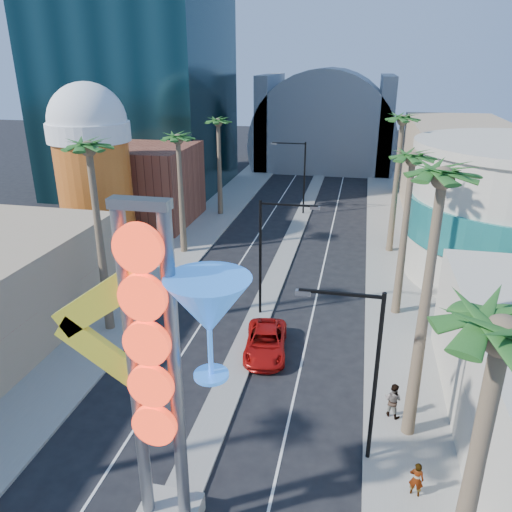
{
  "coord_description": "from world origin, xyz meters",
  "views": [
    {
      "loc": [
        5.98,
        -9.5,
        16.15
      ],
      "look_at": [
        -0.14,
        19.3,
        4.51
      ],
      "focal_mm": 35.0,
      "sensor_mm": 36.0,
      "label": 1
    }
  ],
  "objects": [
    {
      "name": "brick_filler_west",
      "position": [
        -16.0,
        38.0,
        4.0
      ],
      "size": [
        10.0,
        10.0,
        8.0
      ],
      "primitive_type": "cube",
      "color": "brown",
      "rests_on": "ground"
    },
    {
      "name": "filler_east",
      "position": [
        16.0,
        48.0,
        5.0
      ],
      "size": [
        10.0,
        20.0,
        10.0
      ],
      "primitive_type": "cube",
      "color": "tan",
      "rests_on": "ground"
    },
    {
      "name": "pedestrian_b",
      "position": [
        8.3,
        10.99,
        1.03
      ],
      "size": [
        1.07,
        0.99,
        1.77
      ],
      "primitive_type": "imported",
      "rotation": [
        0.0,
        0.0,
        2.67
      ],
      "color": "gray",
      "rests_on": "sidewalk_east"
    },
    {
      "name": "beer_mug",
      "position": [
        -17.0,
        30.0,
        7.84
      ],
      "size": [
        7.0,
        7.0,
        14.5
      ],
      "color": "#C25019",
      "rests_on": "ground"
    },
    {
      "name": "palm_4",
      "position": [
        9.0,
        0.0,
        10.38
      ],
      "size": [
        2.4,
        2.4,
        12.2
      ],
      "color": "brown",
      "rests_on": "ground"
    },
    {
      "name": "palm_6",
      "position": [
        9.0,
        22.0,
        9.93
      ],
      "size": [
        2.4,
        2.4,
        11.7
      ],
      "color": "brown",
      "rests_on": "ground"
    },
    {
      "name": "pedestrian_a",
      "position": [
        9.01,
        6.34,
        0.92
      ],
      "size": [
        0.63,
        0.48,
        1.54
      ],
      "primitive_type": "imported",
      "rotation": [
        0.0,
        0.0,
        2.92
      ],
      "color": "gray",
      "rests_on": "sidewalk_east"
    },
    {
      "name": "sidewalk_west",
      "position": [
        -9.5,
        35.0,
        0.07
      ],
      "size": [
        5.0,
        100.0,
        0.15
      ],
      "primitive_type": "cube",
      "color": "gray",
      "rests_on": "ground"
    },
    {
      "name": "palm_1",
      "position": [
        -9.0,
        16.0,
        10.82
      ],
      "size": [
        2.4,
        2.4,
        12.7
      ],
      "color": "brown",
      "rests_on": "ground"
    },
    {
      "name": "palm_2",
      "position": [
        -9.0,
        30.0,
        9.48
      ],
      "size": [
        2.4,
        2.4,
        11.2
      ],
      "color": "brown",
      "rests_on": "ground"
    },
    {
      "name": "red_pickup",
      "position": [
        1.28,
        15.37,
        0.71
      ],
      "size": [
        2.98,
        5.35,
        1.42
      ],
      "primitive_type": "imported",
      "rotation": [
        0.0,
        0.0,
        0.13
      ],
      "color": "#B6110E",
      "rests_on": "ground"
    },
    {
      "name": "streetlight_1",
      "position": [
        -0.55,
        44.0,
        4.88
      ],
      "size": [
        3.79,
        0.25,
        8.0
      ],
      "color": "black",
      "rests_on": "ground"
    },
    {
      "name": "canopy",
      "position": [
        0.0,
        72.0,
        4.31
      ],
      "size": [
        22.0,
        16.0,
        22.0
      ],
      "color": "slate",
      "rests_on": "ground"
    },
    {
      "name": "streetlight_2",
      "position": [
        6.72,
        8.0,
        4.83
      ],
      "size": [
        3.45,
        0.25,
        8.0
      ],
      "color": "black",
      "rests_on": "ground"
    },
    {
      "name": "neon_sign",
      "position": [
        0.82,
        2.96,
        7.31
      ],
      "size": [
        6.53,
        2.6,
        12.55
      ],
      "color": "gray",
      "rests_on": "ground"
    },
    {
      "name": "streetlight_0",
      "position": [
        0.55,
        20.0,
        4.88
      ],
      "size": [
        3.79,
        0.25,
        8.0
      ],
      "color": "black",
      "rests_on": "ground"
    },
    {
      "name": "median",
      "position": [
        0.0,
        38.0,
        0.07
      ],
      "size": [
        1.6,
        84.0,
        0.15
      ],
      "primitive_type": "cube",
      "color": "gray",
      "rests_on": "ground"
    },
    {
      "name": "palm_7",
      "position": [
        9.0,
        34.0,
        10.82
      ],
      "size": [
        2.4,
        2.4,
        12.7
      ],
      "color": "brown",
      "rests_on": "ground"
    },
    {
      "name": "sidewalk_east",
      "position": [
        9.5,
        35.0,
        0.07
      ],
      "size": [
        5.0,
        100.0,
        0.15
      ],
      "primitive_type": "cube",
      "color": "gray",
      "rests_on": "ground"
    },
    {
      "name": "palm_3",
      "position": [
        -9.0,
        42.0,
        9.48
      ],
      "size": [
        2.4,
        2.4,
        11.2
      ],
      "color": "brown",
      "rests_on": "ground"
    },
    {
      "name": "palm_5",
      "position": [
        9.0,
        10.0,
        11.27
      ],
      "size": [
        2.4,
        2.4,
        13.2
      ],
      "color": "brown",
      "rests_on": "ground"
    }
  ]
}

